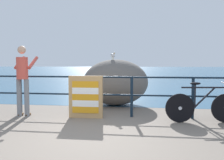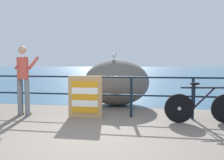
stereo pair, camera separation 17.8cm
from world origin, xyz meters
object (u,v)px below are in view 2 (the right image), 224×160
(folded_deckchair_stack, at_px, (85,97))
(bicycle, at_px, (209,103))
(breakwater_boulder_main, at_px, (116,82))
(person_at_railing, at_px, (23,77))
(seagull, at_px, (114,55))

(folded_deckchair_stack, bearing_deg, bicycle, -1.54)
(bicycle, bearing_deg, breakwater_boulder_main, 132.72)
(person_at_railing, height_order, folded_deckchair_stack, person_at_railing)
(seagull, bearing_deg, breakwater_boulder_main, 110.93)
(breakwater_boulder_main, height_order, seagull, seagull)
(person_at_railing, distance_m, seagull, 2.84)
(breakwater_boulder_main, bearing_deg, person_at_railing, -137.35)
(folded_deckchair_stack, xyz_separation_m, seagull, (0.44, 1.85, 1.09))
(person_at_railing, xyz_separation_m, seagull, (2.05, 1.87, 0.62))
(person_at_railing, distance_m, folded_deckchair_stack, 1.68)
(bicycle, xyz_separation_m, seagull, (-2.46, 1.92, 1.14))
(person_at_railing, height_order, breakwater_boulder_main, person_at_railing)
(seagull, bearing_deg, folded_deckchair_stack, -41.41)
(bicycle, bearing_deg, folded_deckchair_stack, 171.27)
(bicycle, distance_m, breakwater_boulder_main, 3.13)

